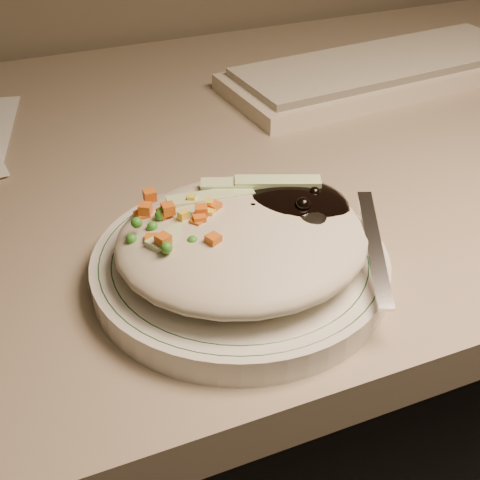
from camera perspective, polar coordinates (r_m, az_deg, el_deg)
name	(u,v)px	position (r m, az deg, el deg)	size (l,w,h in m)	color
desk	(221,292)	(0.83, -1.66, -4.43)	(1.40, 0.70, 0.74)	gray
plate	(240,267)	(0.52, 0.00, -2.35)	(0.23, 0.23, 0.02)	silver
plate_rim	(240,257)	(0.51, 0.00, -1.46)	(0.22, 0.22, 0.00)	#144723
meal	(246,233)	(0.50, 0.49, 0.59)	(0.21, 0.19, 0.05)	#BAB097
keyboard	(384,70)	(0.90, 12.17, 13.99)	(0.43, 0.18, 0.03)	beige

